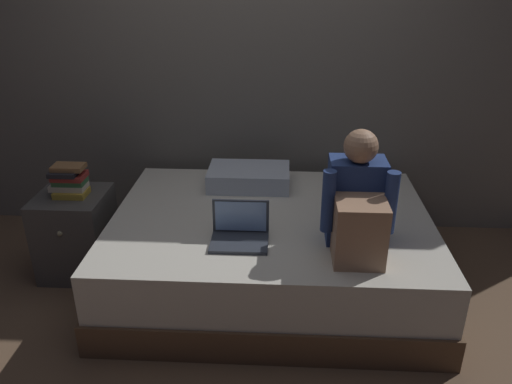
% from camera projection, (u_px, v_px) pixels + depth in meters
% --- Properties ---
extents(ground_plane, '(8.00, 8.00, 0.00)m').
position_uv_depth(ground_plane, '(236.00, 310.00, 3.05)').
color(ground_plane, brown).
extents(wall_back, '(5.60, 0.10, 2.70)m').
position_uv_depth(wall_back, '(248.00, 51.00, 3.57)').
color(wall_back, slate).
rests_on(wall_back, ground_plane).
extents(bed, '(2.00, 1.50, 0.50)m').
position_uv_depth(bed, '(271.00, 251.00, 3.20)').
color(bed, brown).
rests_on(bed, ground_plane).
extents(nightstand, '(0.44, 0.46, 0.57)m').
position_uv_depth(nightstand, '(76.00, 234.00, 3.33)').
color(nightstand, '#474442').
rests_on(nightstand, ground_plane).
extents(person_sitting, '(0.39, 0.44, 0.66)m').
position_uv_depth(person_sitting, '(357.00, 206.00, 2.65)').
color(person_sitting, navy).
rests_on(person_sitting, bed).
extents(laptop, '(0.32, 0.23, 0.22)m').
position_uv_depth(laptop, '(240.00, 232.00, 2.80)').
color(laptop, '#333842').
rests_on(laptop, bed).
extents(pillow, '(0.56, 0.36, 0.13)m').
position_uv_depth(pillow, '(249.00, 177.00, 3.49)').
color(pillow, silver).
rests_on(pillow, bed).
extents(book_stack, '(0.23, 0.17, 0.21)m').
position_uv_depth(book_stack, '(69.00, 181.00, 3.17)').
color(book_stack, gold).
rests_on(book_stack, nightstand).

